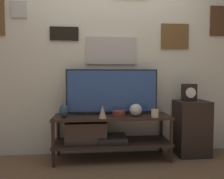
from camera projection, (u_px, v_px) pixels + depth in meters
name	position (u px, v px, depth m)	size (l,w,h in m)	color
ground_plane	(114.00, 167.00, 2.55)	(12.00, 12.00, 0.00)	brown
wall_back	(110.00, 55.00, 3.00)	(6.40, 0.08, 2.70)	beige
media_console	(102.00, 132.00, 2.78)	(1.48, 0.45, 0.56)	black
television	(112.00, 91.00, 2.85)	(1.19, 0.05, 0.59)	black
vase_wide_bowl	(119.00, 113.00, 2.75)	(0.16, 0.16, 0.07)	brown
vase_urn_stoneware	(64.00, 111.00, 2.64)	(0.11, 0.11, 0.16)	#2D4251
vase_slim_bronze	(102.00, 112.00, 2.59)	(0.10, 0.10, 0.16)	tan
vase_round_glass	(136.00, 110.00, 2.73)	(0.16, 0.16, 0.16)	beige
candle_jar	(155.00, 113.00, 2.65)	(0.09, 0.09, 0.10)	#C1B29E
side_table	(191.00, 128.00, 2.94)	(0.42, 0.35, 0.73)	black
mantel_clock	(189.00, 92.00, 2.90)	(0.18, 0.11, 0.23)	black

